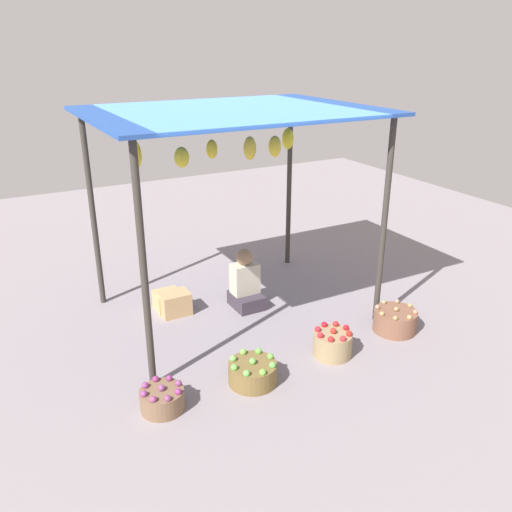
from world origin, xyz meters
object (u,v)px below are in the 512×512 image
at_px(basket_red_apples, 333,343).
at_px(wooden_crate_stacked_rear, 175,303).
at_px(vendor_person, 246,285).
at_px(wooden_crate_near_vendor, 168,300).
at_px(basket_purple_onions, 162,399).
at_px(basket_green_apples, 253,372).
at_px(basket_potatoes, 395,320).

relative_size(basket_red_apples, wooden_crate_stacked_rear, 1.16).
distance_m(vendor_person, wooden_crate_near_vendor, 1.01).
xyz_separation_m(vendor_person, basket_purple_onions, (-1.64, -1.48, -0.19)).
xyz_separation_m(basket_green_apples, wooden_crate_stacked_rear, (-0.17, 1.74, 0.03)).
height_order(basket_green_apples, basket_red_apples, basket_red_apples).
distance_m(basket_green_apples, basket_potatoes, 1.97).
xyz_separation_m(basket_green_apples, wooden_crate_near_vendor, (-0.21, 1.91, 0.00)).
distance_m(wooden_crate_near_vendor, wooden_crate_stacked_rear, 0.17).
xyz_separation_m(basket_red_apples, wooden_crate_stacked_rear, (-1.18, 1.71, 0.00)).
height_order(basket_purple_onions, basket_potatoes, basket_potatoes).
height_order(basket_red_apples, basket_potatoes, basket_red_apples).
relative_size(vendor_person, basket_red_apples, 1.85).
bearing_deg(wooden_crate_near_vendor, vendor_person, -23.20).
relative_size(basket_green_apples, basket_potatoes, 0.97).
distance_m(basket_red_apples, wooden_crate_stacked_rear, 2.07).
xyz_separation_m(basket_green_apples, basket_potatoes, (1.96, 0.11, 0.02)).
bearing_deg(wooden_crate_near_vendor, basket_potatoes, -39.54).
bearing_deg(basket_potatoes, wooden_crate_near_vendor, 140.46).
bearing_deg(basket_potatoes, basket_red_apples, -175.31).
height_order(basket_purple_onions, basket_green_apples, basket_green_apples).
xyz_separation_m(basket_red_apples, basket_potatoes, (0.96, 0.08, -0.01)).
bearing_deg(wooden_crate_stacked_rear, basket_potatoes, -37.31).
xyz_separation_m(wooden_crate_near_vendor, wooden_crate_stacked_rear, (0.04, -0.17, 0.02)).
height_order(basket_green_apples, basket_potatoes, basket_potatoes).
relative_size(vendor_person, wooden_crate_stacked_rear, 2.15).
bearing_deg(wooden_crate_stacked_rear, basket_red_apples, -55.44).
height_order(vendor_person, wooden_crate_near_vendor, vendor_person).
bearing_deg(basket_potatoes, basket_green_apples, -176.82).
relative_size(basket_potatoes, wooden_crate_near_vendor, 1.57).
relative_size(vendor_person, basket_purple_onions, 1.90).
bearing_deg(wooden_crate_near_vendor, basket_red_apples, -57.08).
bearing_deg(basket_green_apples, vendor_person, 64.96).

